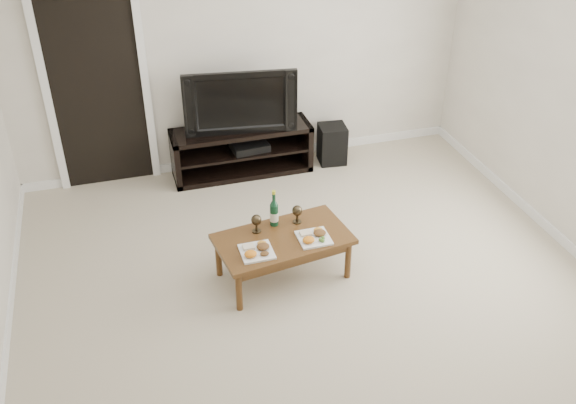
# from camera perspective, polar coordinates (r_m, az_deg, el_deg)

# --- Properties ---
(floor) EXTENTS (5.50, 5.50, 0.00)m
(floor) POSITION_cam_1_polar(r_m,az_deg,el_deg) (5.40, 3.30, -9.90)
(floor) COLOR #B9AE95
(floor) RESTS_ON ground
(back_wall) EXTENTS (5.00, 0.04, 2.60)m
(back_wall) POSITION_cam_1_polar(r_m,az_deg,el_deg) (7.05, -4.03, 13.10)
(back_wall) COLOR silver
(back_wall) RESTS_ON ground
(doorway) EXTENTS (0.90, 0.02, 2.05)m
(doorway) POSITION_cam_1_polar(r_m,az_deg,el_deg) (6.97, -16.54, 9.16)
(doorway) COLOR black
(doorway) RESTS_ON ground
(media_console) EXTENTS (1.54, 0.45, 0.55)m
(media_console) POSITION_cam_1_polar(r_m,az_deg,el_deg) (7.19, -4.13, 4.57)
(media_console) COLOR black
(media_console) RESTS_ON ground
(television) EXTENTS (1.21, 0.32, 0.69)m
(television) POSITION_cam_1_polar(r_m,az_deg,el_deg) (6.92, -4.33, 9.11)
(television) COLOR black
(television) RESTS_ON media_console
(av_receiver) EXTENTS (0.43, 0.34, 0.08)m
(av_receiver) POSITION_cam_1_polar(r_m,az_deg,el_deg) (7.17, -3.44, 4.99)
(av_receiver) COLOR black
(av_receiver) RESTS_ON media_console
(subwoofer) EXTENTS (0.33, 0.33, 0.45)m
(subwoofer) POSITION_cam_1_polar(r_m,az_deg,el_deg) (7.44, 3.94, 5.18)
(subwoofer) COLOR black
(subwoofer) RESTS_ON ground
(coffee_table) EXTENTS (1.22, 0.78, 0.42)m
(coffee_table) POSITION_cam_1_polar(r_m,az_deg,el_deg) (5.64, -0.44, -4.88)
(coffee_table) COLOR #533317
(coffee_table) RESTS_ON ground
(plate_left) EXTENTS (0.27, 0.27, 0.07)m
(plate_left) POSITION_cam_1_polar(r_m,az_deg,el_deg) (5.32, -2.81, -4.23)
(plate_left) COLOR white
(plate_left) RESTS_ON coffee_table
(plate_right) EXTENTS (0.27, 0.27, 0.07)m
(plate_right) POSITION_cam_1_polar(r_m,az_deg,el_deg) (5.48, 2.31, -3.00)
(plate_right) COLOR white
(plate_right) RESTS_ON coffee_table
(wine_bottle) EXTENTS (0.07, 0.07, 0.35)m
(wine_bottle) POSITION_cam_1_polar(r_m,az_deg,el_deg) (5.58, -1.25, -0.53)
(wine_bottle) COLOR #0F3820
(wine_bottle) RESTS_ON coffee_table
(goblet_left) EXTENTS (0.09, 0.09, 0.17)m
(goblet_left) POSITION_cam_1_polar(r_m,az_deg,el_deg) (5.54, -2.83, -1.91)
(goblet_left) COLOR #352C1D
(goblet_left) RESTS_ON coffee_table
(goblet_right) EXTENTS (0.09, 0.09, 0.17)m
(goblet_right) POSITION_cam_1_polar(r_m,az_deg,el_deg) (5.66, 0.82, -1.08)
(goblet_right) COLOR #352C1D
(goblet_right) RESTS_ON coffee_table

